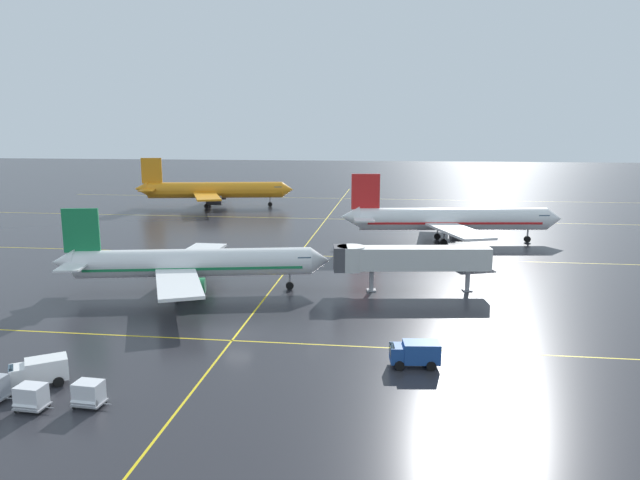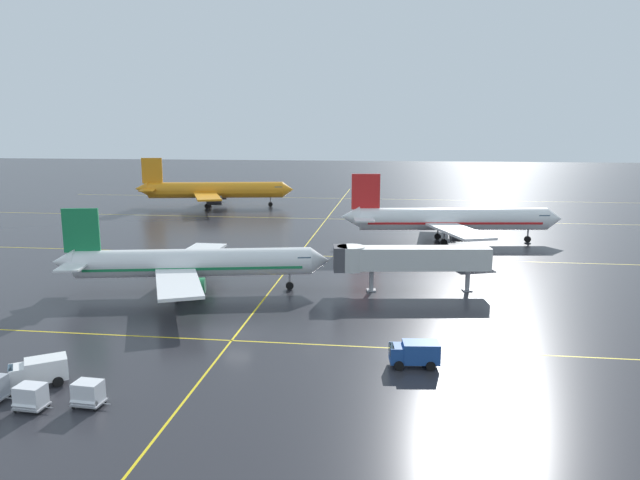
{
  "view_description": "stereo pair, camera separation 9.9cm",
  "coord_description": "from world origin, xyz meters",
  "px_view_note": "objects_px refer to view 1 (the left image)",
  "views": [
    {
      "loc": [
        14.94,
        -53.14,
        19.69
      ],
      "look_at": [
        4.98,
        24.04,
        4.79
      ],
      "focal_mm": 33.19,
      "sensor_mm": 36.0,
      "label": 1
    },
    {
      "loc": [
        15.04,
        -53.12,
        19.69
      ],
      "look_at": [
        4.98,
        24.04,
        4.79
      ],
      "focal_mm": 33.19,
      "sensor_mm": 36.0,
      "label": 2
    }
  ],
  "objects_px": {
    "service_truck_red_van": "(39,371)",
    "jet_bridge": "(400,258)",
    "airliner_second_row": "(450,219)",
    "airliner_third_row": "(214,190)",
    "baggage_cart_row_middle": "(31,397)",
    "baggage_cart_row_fourth": "(89,393)",
    "airliner_front_gate": "(191,263)",
    "service_truck_catering": "(415,353)"
  },
  "relations": [
    {
      "from": "service_truck_red_van",
      "to": "service_truck_catering",
      "type": "bearing_deg",
      "value": 14.6
    },
    {
      "from": "airliner_second_row",
      "to": "airliner_third_row",
      "type": "bearing_deg",
      "value": 143.86
    },
    {
      "from": "service_truck_catering",
      "to": "airliner_third_row",
      "type": "bearing_deg",
      "value": 116.31
    },
    {
      "from": "airliner_second_row",
      "to": "airliner_front_gate",
      "type": "bearing_deg",
      "value": -133.3
    },
    {
      "from": "jet_bridge",
      "to": "service_truck_catering",
      "type": "bearing_deg",
      "value": -87.12
    },
    {
      "from": "airliner_front_gate",
      "to": "service_truck_red_van",
      "type": "relative_size",
      "value": 7.47
    },
    {
      "from": "service_truck_red_van",
      "to": "jet_bridge",
      "type": "xyz_separation_m",
      "value": [
        27.71,
        30.67,
        2.88
      ]
    },
    {
      "from": "service_truck_catering",
      "to": "airliner_front_gate",
      "type": "bearing_deg",
      "value": 143.06
    },
    {
      "from": "service_truck_red_van",
      "to": "baggage_cart_row_fourth",
      "type": "relative_size",
      "value": 1.58
    },
    {
      "from": "airliner_second_row",
      "to": "service_truck_red_van",
      "type": "distance_m",
      "value": 72.67
    },
    {
      "from": "service_truck_catering",
      "to": "baggage_cart_row_fourth",
      "type": "height_order",
      "value": "service_truck_catering"
    },
    {
      "from": "airliner_second_row",
      "to": "service_truck_red_van",
      "type": "bearing_deg",
      "value": -120.0
    },
    {
      "from": "airliner_front_gate",
      "to": "airliner_third_row",
      "type": "relative_size",
      "value": 0.84
    },
    {
      "from": "airliner_front_gate",
      "to": "baggage_cart_row_fourth",
      "type": "relative_size",
      "value": 11.82
    },
    {
      "from": "jet_bridge",
      "to": "airliner_second_row",
      "type": "bearing_deg",
      "value": 75.06
    },
    {
      "from": "baggage_cart_row_fourth",
      "to": "airliner_front_gate",
      "type": "bearing_deg",
      "value": 95.5
    },
    {
      "from": "service_truck_red_van",
      "to": "jet_bridge",
      "type": "height_order",
      "value": "jet_bridge"
    },
    {
      "from": "airliner_front_gate",
      "to": "jet_bridge",
      "type": "bearing_deg",
      "value": 7.87
    },
    {
      "from": "baggage_cart_row_fourth",
      "to": "jet_bridge",
      "type": "height_order",
      "value": "jet_bridge"
    },
    {
      "from": "service_truck_red_van",
      "to": "jet_bridge",
      "type": "distance_m",
      "value": 41.44
    },
    {
      "from": "service_truck_red_van",
      "to": "jet_bridge",
      "type": "bearing_deg",
      "value": 47.9
    },
    {
      "from": "baggage_cart_row_middle",
      "to": "baggage_cart_row_fourth",
      "type": "distance_m",
      "value": 3.88
    },
    {
      "from": "jet_bridge",
      "to": "airliner_front_gate",
      "type": "bearing_deg",
      "value": -172.13
    },
    {
      "from": "airliner_second_row",
      "to": "jet_bridge",
      "type": "height_order",
      "value": "airliner_second_row"
    },
    {
      "from": "airliner_second_row",
      "to": "baggage_cart_row_middle",
      "type": "bearing_deg",
      "value": -117.29
    },
    {
      "from": "airliner_front_gate",
      "to": "service_truck_catering",
      "type": "relative_size",
      "value": 7.7
    },
    {
      "from": "airliner_front_gate",
      "to": "baggage_cart_row_middle",
      "type": "height_order",
      "value": "airliner_front_gate"
    },
    {
      "from": "jet_bridge",
      "to": "baggage_cart_row_fourth",
      "type": "bearing_deg",
      "value": -123.43
    },
    {
      "from": "baggage_cart_row_fourth",
      "to": "service_truck_catering",
      "type": "bearing_deg",
      "value": 24.01
    },
    {
      "from": "airliner_front_gate",
      "to": "airliner_second_row",
      "type": "distance_m",
      "value": 49.02
    },
    {
      "from": "service_truck_catering",
      "to": "baggage_cart_row_middle",
      "type": "bearing_deg",
      "value": -157.07
    },
    {
      "from": "service_truck_catering",
      "to": "baggage_cart_row_middle",
      "type": "relative_size",
      "value": 1.53
    },
    {
      "from": "service_truck_catering",
      "to": "baggage_cart_row_fourth",
      "type": "relative_size",
      "value": 1.53
    },
    {
      "from": "airliner_third_row",
      "to": "baggage_cart_row_middle",
      "type": "bearing_deg",
      "value": -79.36
    },
    {
      "from": "airliner_third_row",
      "to": "airliner_second_row",
      "type": "bearing_deg",
      "value": -36.14
    },
    {
      "from": "airliner_second_row",
      "to": "airliner_third_row",
      "type": "relative_size",
      "value": 0.97
    },
    {
      "from": "airliner_second_row",
      "to": "baggage_cart_row_middle",
      "type": "relative_size",
      "value": 13.66
    },
    {
      "from": "airliner_front_gate",
      "to": "baggage_cart_row_middle",
      "type": "distance_m",
      "value": 31.23
    },
    {
      "from": "airliner_third_row",
      "to": "baggage_cart_row_fourth",
      "type": "distance_m",
      "value": 108.21
    },
    {
      "from": "airliner_third_row",
      "to": "service_truck_catering",
      "type": "height_order",
      "value": "airliner_third_row"
    },
    {
      "from": "airliner_second_row",
      "to": "service_truck_catering",
      "type": "xyz_separation_m",
      "value": [
        -7.43,
        -55.36,
        -2.88
      ]
    },
    {
      "from": "baggage_cart_row_fourth",
      "to": "baggage_cart_row_middle",
      "type": "bearing_deg",
      "value": -164.25
    }
  ]
}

